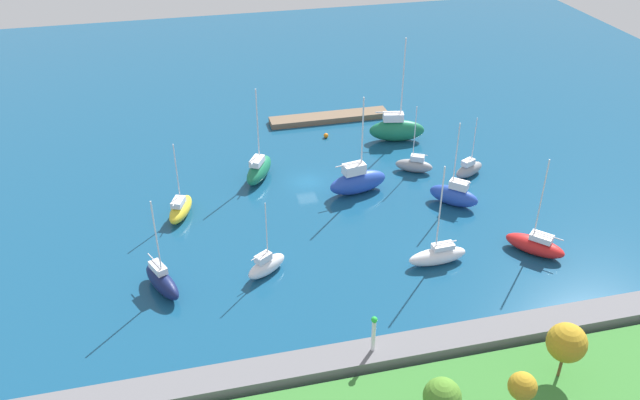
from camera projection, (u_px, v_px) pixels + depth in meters
The scene contains 19 objects.
water at pixel (307, 182), 83.93m from camera, with size 160.00×160.00×0.00m, color navy.
pier_dock at pixel (329, 117), 99.97m from camera, with size 18.39×3.00×0.86m, color brown.
breakwater at pixel (387, 353), 56.95m from camera, with size 72.83×3.03×1.37m, color slate.
harbor_beacon at pixel (374, 331), 55.21m from camera, with size 0.56×0.56×3.73m.
park_tree_center at pixel (567, 343), 52.57m from camera, with size 3.28×3.28×5.37m.
park_tree_west at pixel (442, 397), 48.44m from camera, with size 2.91×2.91×4.70m.
park_tree_mideast at pixel (522, 387), 48.49m from camera, with size 2.19×2.19×4.98m.
sailboat_green_along_channel at pixel (259, 169), 83.96m from camera, with size 5.29×7.18×12.28m.
sailboat_white_west_end at pixel (266, 265), 67.11m from camera, with size 4.95×4.06×8.51m.
sailboat_gray_far_south at pixel (414, 165), 85.75m from camera, with size 5.13×3.83×9.30m.
sailboat_blue_off_beacon at pixel (358, 181), 80.82m from camera, with size 7.96×3.89×12.74m.
sailboat_red_center_basin at pixel (535, 245), 70.20m from camera, with size 6.04×6.29×11.39m.
sailboat_navy_far_north at pixel (162, 281), 64.60m from camera, with size 4.20×6.39×10.74m.
sailboat_yellow_mid_basin at pixel (180, 209), 76.42m from camera, with size 3.98×6.11×9.36m.
sailboat_green_lone_south at pixel (397, 129), 93.22m from camera, with size 8.28×4.00×15.17m.
sailboat_white_by_breakwater at pixel (438, 255), 68.59m from camera, with size 6.57×2.18×11.79m.
sailboat_gray_east_end at pixel (469, 169), 84.75m from camera, with size 5.10×3.66×8.22m.
sailboat_blue_lone_north at pixel (454, 195), 78.51m from camera, with size 5.84×5.67×10.80m.
mooring_buoy_orange at pixel (326, 135), 94.77m from camera, with size 0.70×0.70×0.70m, color orange.
Camera 1 is at (15.41, 71.09, 41.96)m, focal length 36.44 mm.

